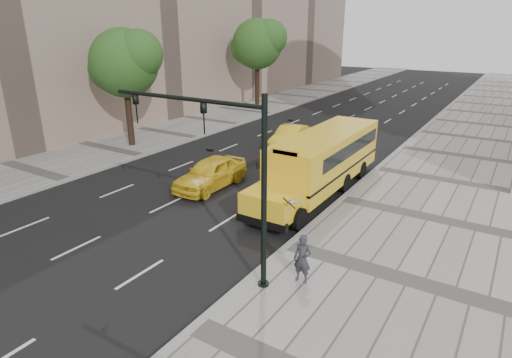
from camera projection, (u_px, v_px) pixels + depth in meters
The scene contains 12 objects.
ground at pixel (241, 179), 24.15m from camera, with size 140.00×140.00×0.00m, color black.
sidewalk_museum at pixel (476, 229), 18.09m from camera, with size 12.00×140.00×0.15m, color gray.
sidewalk_far at pixel (110, 149), 29.65m from camera, with size 6.00×140.00×0.15m, color gray.
curb_museum at pixel (342, 200), 21.10m from camera, with size 0.30×140.00×0.15m, color gray.
curb_far at pixel (141, 156), 28.14m from camera, with size 0.30×140.00×0.15m, color gray.
tree_b at pixel (125, 62), 28.62m from camera, with size 5.16×4.59×8.10m.
tree_c at pixel (258, 43), 41.79m from camera, with size 5.48×4.87×8.91m.
school_bus at pixel (323, 158), 22.02m from camera, with size 2.96×11.56×3.19m.
taxi_near at pixel (211, 173), 22.66m from camera, with size 1.91×4.74×1.62m, color yellow.
taxi_far at pixel (290, 137), 30.24m from camera, with size 1.60×4.58×1.51m, color yellow.
pedestrian at pixel (302, 259), 13.98m from camera, with size 0.61×0.40×1.67m, color #2C2B33.
traffic_signal at pixel (226, 164), 13.43m from camera, with size 6.18×0.36×6.40m.
Camera 1 is at (12.83, -18.76, 8.20)m, focal length 30.00 mm.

